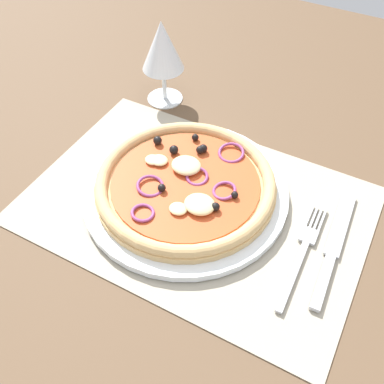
{
  "coord_description": "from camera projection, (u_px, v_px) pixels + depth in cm",
  "views": [
    {
      "loc": [
        19.03,
        -36.63,
        48.51
      ],
      "look_at": [
        -0.69,
        0.0,
        2.52
      ],
      "focal_mm": 41.42,
      "sensor_mm": 36.0,
      "label": 1
    }
  ],
  "objects": [
    {
      "name": "ground_plane",
      "position": [
        196.0,
        211.0,
        0.65
      ],
      "size": [
        190.0,
        140.0,
        2.4
      ],
      "primitive_type": "cube",
      "color": "brown"
    },
    {
      "name": "plate",
      "position": [
        185.0,
        191.0,
        0.64
      ],
      "size": [
        29.73,
        29.73,
        1.12
      ],
      "primitive_type": "cylinder",
      "color": "white",
      "rests_on": "placemat"
    },
    {
      "name": "pizza",
      "position": [
        185.0,
        183.0,
        0.63
      ],
      "size": [
        26.01,
        26.01,
        2.68
      ],
      "color": "tan",
      "rests_on": "plate"
    },
    {
      "name": "knife",
      "position": [
        334.0,
        245.0,
        0.58
      ],
      "size": [
        2.78,
        20.06,
        0.62
      ],
      "rotation": [
        0.0,
        0.0,
        1.63
      ],
      "color": "#B2B5BA",
      "rests_on": "placemat"
    },
    {
      "name": "placemat",
      "position": [
        196.0,
        204.0,
        0.64
      ],
      "size": [
        47.36,
        32.43,
        0.4
      ],
      "primitive_type": "cube",
      "color": "#A39984",
      "rests_on": "ground_plane"
    },
    {
      "name": "wine_glass",
      "position": [
        162.0,
        47.0,
        0.73
      ],
      "size": [
        7.2,
        7.2,
        14.9
      ],
      "color": "silver",
      "rests_on": "ground_plane"
    },
    {
      "name": "fork",
      "position": [
        303.0,
        249.0,
        0.58
      ],
      "size": [
        2.37,
        18.04,
        0.44
      ],
      "rotation": [
        0.0,
        0.0,
        1.6
      ],
      "color": "#B2B5BA",
      "rests_on": "placemat"
    }
  ]
}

